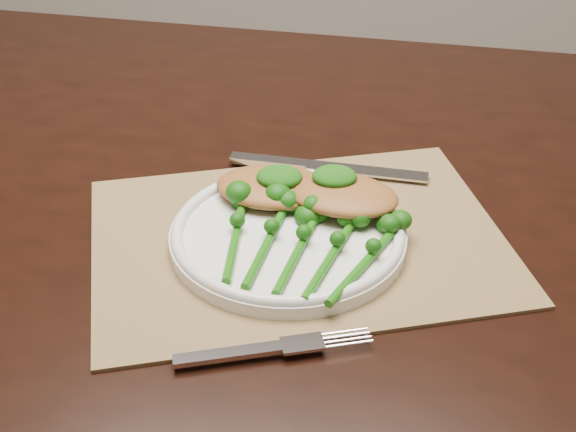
# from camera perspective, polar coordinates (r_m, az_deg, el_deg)

# --- Properties ---
(dining_table) EXTENTS (1.69, 1.06, 0.75)m
(dining_table) POSITION_cam_1_polar(r_m,az_deg,el_deg) (1.19, -2.82, -12.27)
(dining_table) COLOR black
(dining_table) RESTS_ON ground
(placemat) EXTENTS (0.49, 0.42, 0.00)m
(placemat) POSITION_cam_1_polar(r_m,az_deg,el_deg) (0.83, 0.73, -1.64)
(placemat) COLOR olive
(placemat) RESTS_ON dining_table
(dinner_plate) EXTENTS (0.24, 0.24, 0.02)m
(dinner_plate) POSITION_cam_1_polar(r_m,az_deg,el_deg) (0.82, -0.01, -1.29)
(dinner_plate) COLOR white
(dinner_plate) RESTS_ON placemat
(knife) EXTENTS (0.24, 0.04, 0.01)m
(knife) POSITION_cam_1_polar(r_m,az_deg,el_deg) (0.95, 1.46, 3.62)
(knife) COLOR silver
(knife) RESTS_ON placemat
(fork) EXTENTS (0.17, 0.07, 0.01)m
(fork) POSITION_cam_1_polar(r_m,az_deg,el_deg) (0.70, -0.11, -9.25)
(fork) COLOR silver
(fork) RESTS_ON placemat
(chicken_fillet_left) EXTENTS (0.13, 0.09, 0.03)m
(chicken_fillet_left) POSITION_cam_1_polar(r_m,az_deg,el_deg) (0.87, -1.02, 2.09)
(chicken_fillet_left) COLOR #9B602D
(chicken_fillet_left) RESTS_ON dinner_plate
(chicken_fillet_right) EXTENTS (0.13, 0.11, 0.02)m
(chicken_fillet_right) POSITION_cam_1_polar(r_m,az_deg,el_deg) (0.84, 3.91, 1.52)
(chicken_fillet_right) COLOR #9B602D
(chicken_fillet_right) RESTS_ON dinner_plate
(pesto_dollop_left) EXTENTS (0.05, 0.04, 0.02)m
(pesto_dollop_left) POSITION_cam_1_polar(r_m,az_deg,el_deg) (0.86, -0.62, 2.81)
(pesto_dollop_left) COLOR #0E4309
(pesto_dollop_left) RESTS_ON chicken_fillet_left
(pesto_dollop_right) EXTENTS (0.05, 0.04, 0.02)m
(pesto_dollop_right) POSITION_cam_1_polar(r_m,az_deg,el_deg) (0.85, 3.33, 2.83)
(pesto_dollop_right) COLOR #0E4309
(pesto_dollop_right) RESTS_ON chicken_fillet_right
(broccolini_bundle) EXTENTS (0.19, 0.20, 0.04)m
(broccolini_bundle) POSITION_cam_1_polar(r_m,az_deg,el_deg) (0.78, 0.69, -2.55)
(broccolini_bundle) COLOR #175C0C
(broccolini_bundle) RESTS_ON dinner_plate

